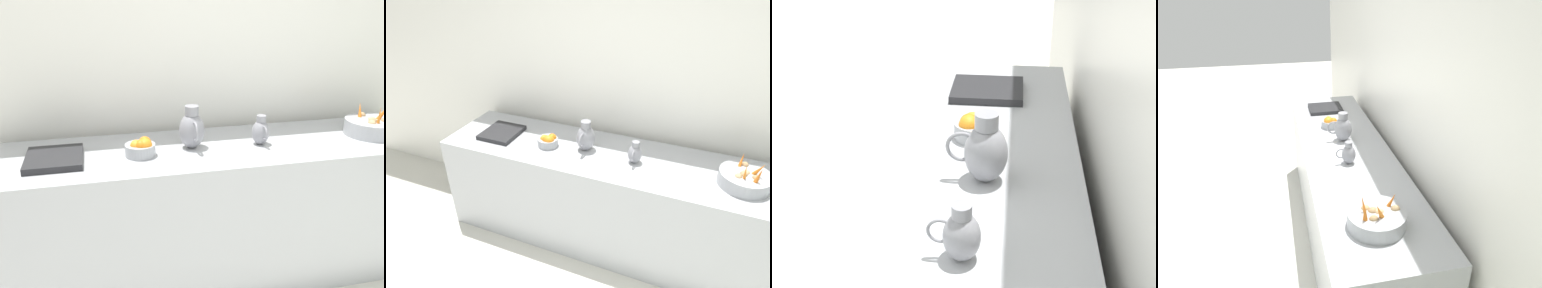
# 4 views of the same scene
# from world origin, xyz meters

# --- Properties ---
(tile_wall_left) EXTENTS (0.10, 7.56, 3.00)m
(tile_wall_left) POSITION_xyz_m (-1.95, 0.37, 1.50)
(tile_wall_left) COLOR white
(tile_wall_left) RESTS_ON ground_plane
(prep_counter) EXTENTS (0.71, 2.77, 0.88)m
(prep_counter) POSITION_xyz_m (-1.48, -0.13, 0.44)
(prep_counter) COLOR #ADAFB5
(prep_counter) RESTS_ON ground_plane
(vegetable_colander) EXTENTS (0.34, 0.34, 0.22)m
(vegetable_colander) POSITION_xyz_m (-1.46, 0.85, 0.94)
(vegetable_colander) COLOR #9EA0A5
(vegetable_colander) RESTS_ON prep_counter
(orange_bowl) EXTENTS (0.17, 0.17, 0.11)m
(orange_bowl) POSITION_xyz_m (-1.43, -0.64, 0.93)
(orange_bowl) COLOR #9EA0A5
(orange_bowl) RESTS_ON prep_counter
(metal_pitcher_tall) EXTENTS (0.21, 0.15, 0.25)m
(metal_pitcher_tall) POSITION_xyz_m (-1.49, -0.33, 1.00)
(metal_pitcher_tall) COLOR gray
(metal_pitcher_tall) RESTS_ON prep_counter
(metal_pitcher_short) EXTENTS (0.15, 0.11, 0.18)m
(metal_pitcher_short) POSITION_xyz_m (-1.45, 0.08, 0.96)
(metal_pitcher_short) COLOR gray
(metal_pitcher_short) RESTS_ON prep_counter
(counter_sink_basin) EXTENTS (0.34, 0.30, 0.04)m
(counter_sink_basin) POSITION_xyz_m (-1.45, -1.11, 0.90)
(counter_sink_basin) COLOR #232326
(counter_sink_basin) RESTS_ON prep_counter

